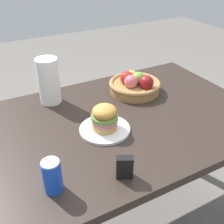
{
  "coord_description": "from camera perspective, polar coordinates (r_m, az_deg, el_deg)",
  "views": [
    {
      "loc": [
        -0.54,
        -0.95,
        1.47
      ],
      "look_at": [
        -0.04,
        -0.02,
        0.81
      ],
      "focal_mm": 43.59,
      "sensor_mm": 36.0,
      "label": 1
    }
  ],
  "objects": [
    {
      "name": "napkin_holder",
      "position": [
        0.98,
        2.65,
        -11.5
      ],
      "size": [
        0.07,
        0.05,
        0.09
      ],
      "primitive_type": "cube",
      "rotation": [
        0.0,
        0.0,
        -0.48
      ],
      "color": "black",
      "rests_on": "dining_table"
    },
    {
      "name": "plate",
      "position": [
        1.23,
        -1.51,
        -3.61
      ],
      "size": [
        0.23,
        0.23,
        0.01
      ],
      "primitive_type": "cylinder",
      "color": "white",
      "rests_on": "dining_table"
    },
    {
      "name": "fruit_basket",
      "position": [
        1.54,
        4.78,
        5.79
      ],
      "size": [
        0.29,
        0.29,
        0.12
      ],
      "color": "#9E7542",
      "rests_on": "dining_table"
    },
    {
      "name": "dining_table",
      "position": [
        1.37,
        1.09,
        -5.03
      ],
      "size": [
        1.4,
        0.9,
        0.75
      ],
      "color": "#2D231E",
      "rests_on": "ground_plane"
    },
    {
      "name": "sandwich",
      "position": [
        1.19,
        -1.56,
        -1.08
      ],
      "size": [
        0.12,
        0.12,
        0.12
      ],
      "color": "tan",
      "rests_on": "plate"
    },
    {
      "name": "soda_can",
      "position": [
        0.95,
        -12.43,
        -13.02
      ],
      "size": [
        0.07,
        0.07,
        0.13
      ],
      "color": "blue",
      "rests_on": "dining_table"
    },
    {
      "name": "ground_plane",
      "position": [
        1.83,
        0.87,
        -21.44
      ],
      "size": [
        8.0,
        8.0,
        0.0
      ],
      "primitive_type": "plane",
      "color": "slate"
    },
    {
      "name": "paper_towel_roll",
      "position": [
        1.43,
        -13.13,
        6.34
      ],
      "size": [
        0.11,
        0.11,
        0.24
      ],
      "primitive_type": "cylinder",
      "color": "white",
      "rests_on": "dining_table"
    }
  ]
}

